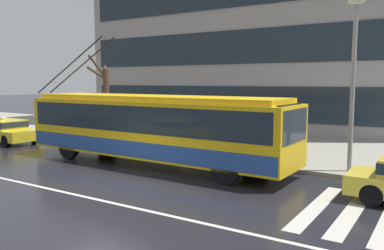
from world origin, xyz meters
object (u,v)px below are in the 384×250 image
(taxi_queued_behind_bus, at_px, (4,130))
(street_lamp, at_px, (354,69))
(pedestrian_at_shelter, at_px, (133,113))
(trolleybus, at_px, (153,127))
(street_tree_bare, at_px, (105,97))
(pedestrian_approaching_curb, at_px, (182,113))

(taxi_queued_behind_bus, xyz_separation_m, street_lamp, (17.73, 2.22, 3.10))
(taxi_queued_behind_bus, relative_size, pedestrian_at_shelter, 2.29)
(trolleybus, distance_m, street_tree_bare, 8.12)
(street_tree_bare, bearing_deg, pedestrian_approaching_curb, 1.36)
(trolleybus, height_order, street_tree_bare, trolleybus)
(pedestrian_at_shelter, relative_size, street_lamp, 0.32)
(street_tree_bare, bearing_deg, street_lamp, -7.61)
(trolleybus, distance_m, pedestrian_approaching_curb, 4.65)
(pedestrian_approaching_curb, xyz_separation_m, street_lamp, (8.69, -2.00, 2.07))
(pedestrian_approaching_curb, bearing_deg, trolleybus, -70.73)
(trolleybus, bearing_deg, taxi_queued_behind_bus, 179.08)
(pedestrian_at_shelter, bearing_deg, street_lamp, -3.56)
(trolleybus, xyz_separation_m, pedestrian_approaching_curb, (-1.53, 4.39, 0.18))
(pedestrian_at_shelter, distance_m, street_tree_bare, 3.45)
(pedestrian_approaching_curb, distance_m, street_tree_bare, 5.37)
(pedestrian_at_shelter, relative_size, pedestrian_approaching_curb, 1.02)
(trolleybus, xyz_separation_m, pedestrian_at_shelter, (-3.70, 3.06, 0.17))
(taxi_queued_behind_bus, height_order, pedestrian_approaching_curb, pedestrian_approaching_curb)
(street_lamp, bearing_deg, pedestrian_at_shelter, 176.44)
(street_lamp, bearing_deg, pedestrian_approaching_curb, 167.05)
(pedestrian_at_shelter, bearing_deg, taxi_queued_behind_bus, -157.16)
(pedestrian_at_shelter, xyz_separation_m, pedestrian_approaching_curb, (2.17, 1.32, 0.01))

